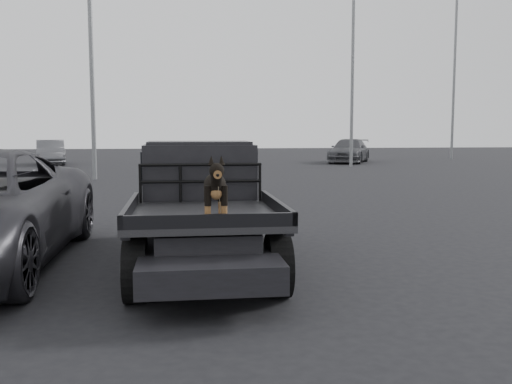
{
  "coord_description": "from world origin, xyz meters",
  "views": [
    {
      "loc": [
        -1.02,
        -6.39,
        1.96
      ],
      "look_at": [
        -0.22,
        -0.44,
        1.32
      ],
      "focal_mm": 40.0,
      "sensor_mm": 36.0,
      "label": 1
    }
  ],
  "objects": [
    {
      "name": "ground",
      "position": [
        0.0,
        0.0,
        0.0
      ],
      "size": [
        120.0,
        120.0,
        0.0
      ],
      "primitive_type": "plane",
      "color": "black",
      "rests_on": "ground"
    },
    {
      "name": "flatbed_ute",
      "position": [
        -0.71,
        1.82,
        0.46
      ],
      "size": [
        2.0,
        5.4,
        0.92
      ],
      "primitive_type": null,
      "color": "black",
      "rests_on": "ground"
    },
    {
      "name": "ute_cab",
      "position": [
        -0.71,
        2.77,
        1.36
      ],
      "size": [
        1.72,
        1.3,
        0.88
      ],
      "primitive_type": null,
      "color": "black",
      "rests_on": "flatbed_ute"
    },
    {
      "name": "headache_rack",
      "position": [
        -0.71,
        2.02,
        1.2
      ],
      "size": [
        1.8,
        0.08,
        0.55
      ],
      "primitive_type": null,
      "color": "black",
      "rests_on": "flatbed_ute"
    },
    {
      "name": "dog",
      "position": [
        -0.63,
        -0.03,
        1.29
      ],
      "size": [
        0.32,
        0.6,
        0.74
      ],
      "primitive_type": null,
      "color": "black",
      "rests_on": "flatbed_ute"
    },
    {
      "name": "distant_car_a",
      "position": [
        -8.58,
        28.71,
        0.73
      ],
      "size": [
        2.49,
        4.66,
        1.46
      ],
      "primitive_type": "imported",
      "rotation": [
        0.0,
        0.0,
        0.22
      ],
      "color": "#545559",
      "rests_on": "ground"
    },
    {
      "name": "distant_car_b",
      "position": [
        9.6,
        28.48,
        0.74
      ],
      "size": [
        4.11,
        5.49,
        1.48
      ],
      "primitive_type": "imported",
      "rotation": [
        0.0,
        0.0,
        -0.46
      ],
      "color": "#45464A",
      "rests_on": "ground"
    },
    {
      "name": "floodlight_mid",
      "position": [
        8.52,
        24.55,
        6.94
      ],
      "size": [
        1.08,
        0.28,
        12.69
      ],
      "color": "slate",
      "rests_on": "ground"
    },
    {
      "name": "floodlight_far",
      "position": [
        18.07,
        31.73,
        8.29
      ],
      "size": [
        1.08,
        0.28,
        15.37
      ],
      "color": "slate",
      "rests_on": "ground"
    }
  ]
}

